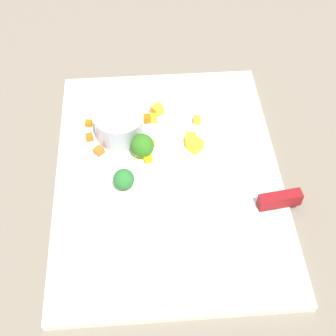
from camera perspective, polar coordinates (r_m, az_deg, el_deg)
name	(u,v)px	position (r m, az deg, el deg)	size (l,w,h in m)	color
ground_plane	(168,177)	(0.71, 0.00, -1.12)	(4.00, 4.00, 0.00)	gray
cutting_board	(168,175)	(0.70, 0.00, -0.82)	(0.44, 0.33, 0.01)	white
prep_bowl	(119,125)	(0.74, -5.86, 5.17)	(0.08, 0.08, 0.04)	#B4B3BC
chef_knife	(238,208)	(0.66, 8.43, -4.80)	(0.06, 0.29, 0.02)	silver
carrot_dice_0	(106,112)	(0.78, -7.43, 6.73)	(0.02, 0.02, 0.02)	orange
carrot_dice_1	(89,123)	(0.77, -9.53, 5.33)	(0.01, 0.01, 0.01)	orange
carrot_dice_2	(99,151)	(0.72, -8.34, 2.06)	(0.01, 0.01, 0.01)	orange
carrot_dice_3	(147,119)	(0.76, -2.56, 5.96)	(0.01, 0.01, 0.01)	orange
carrot_dice_4	(113,110)	(0.78, -6.59, 6.95)	(0.02, 0.02, 0.01)	orange
carrot_dice_5	(128,108)	(0.78, -4.88, 7.24)	(0.01, 0.01, 0.01)	orange
carrot_dice_6	(89,137)	(0.75, -9.44, 3.69)	(0.01, 0.01, 0.01)	orange
pepper_dice_0	(148,144)	(0.72, -2.42, 2.87)	(0.02, 0.02, 0.01)	yellow
pepper_dice_1	(195,145)	(0.72, 3.22, 2.82)	(0.02, 0.02, 0.02)	yellow
pepper_dice_2	(190,138)	(0.73, 2.72, 3.62)	(0.02, 0.02, 0.01)	yellow
pepper_dice_3	(157,110)	(0.77, -1.33, 7.01)	(0.02, 0.01, 0.02)	yellow
pepper_dice_4	(148,158)	(0.71, -2.44, 1.17)	(0.01, 0.01, 0.01)	yellow
pepper_dice_5	(141,150)	(0.71, -3.23, 2.21)	(0.02, 0.02, 0.02)	yellow
pepper_dice_6	(197,120)	(0.76, 3.51, 5.80)	(0.01, 0.01, 0.01)	yellow
pepper_dice_7	(153,118)	(0.76, -1.87, 6.02)	(0.01, 0.01, 0.01)	yellow
broccoli_floret_0	(142,146)	(0.70, -3.11, 2.70)	(0.04, 0.04, 0.04)	#8EC46D
broccoli_floret_1	(124,179)	(0.67, -5.36, -1.37)	(0.03, 0.03, 0.03)	#90B266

